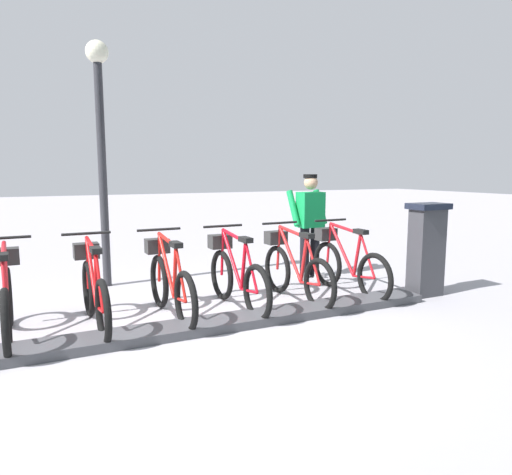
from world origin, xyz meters
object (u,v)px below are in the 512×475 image
bike_docked_0 (346,263)px  bike_docked_1 (294,269)px  worker_near_rack (310,222)px  bike_docked_2 (236,275)px  bike_docked_3 (169,281)px  bike_docked_4 (94,289)px  bike_docked_5 (7,298)px  payment_kiosk (426,248)px  lamp_post (100,126)px

bike_docked_0 → bike_docked_1: size_ratio=1.00×
bike_docked_0 → worker_near_rack: worker_near_rack is taller
bike_docked_2 → bike_docked_3: bearing=90.0°
bike_docked_0 → bike_docked_1: same height
bike_docked_4 → bike_docked_5: 0.85m
bike_docked_1 → bike_docked_2: 0.85m
bike_docked_4 → payment_kiosk: bearing=-97.6°
bike_docked_1 → bike_docked_5: same height
bike_docked_5 → worker_near_rack: 4.46m
lamp_post → worker_near_rack: bearing=-105.1°
bike_docked_4 → lamp_post: size_ratio=0.49×
bike_docked_3 → worker_near_rack: size_ratio=1.04×
payment_kiosk → worker_near_rack: worker_near_rack is taller
worker_near_rack → bike_docked_5: bearing=104.1°
bike_docked_0 → lamp_post: 4.02m
payment_kiosk → lamp_post: 4.91m
payment_kiosk → bike_docked_0: payment_kiosk is taller
bike_docked_5 → lamp_post: bearing=-33.3°
bike_docked_3 → worker_near_rack: worker_near_rack is taller
bike_docked_2 → payment_kiosk: bearing=-102.4°
bike_docked_4 → bike_docked_5: bearing=90.0°
bike_docked_3 → worker_near_rack: 2.86m
bike_docked_2 → bike_docked_1: bearing=-90.0°
worker_near_rack → bike_docked_3: bearing=112.5°
payment_kiosk → bike_docked_5: 5.18m
payment_kiosk → bike_docked_1: (0.57, 1.76, -0.24)m
bike_docked_1 → bike_docked_4: (0.00, 2.54, 0.00)m
bike_docked_1 → bike_docked_3: 1.69m
lamp_post → bike_docked_3: bearing=-167.0°
bike_docked_0 → lamp_post: bearing=57.4°
bike_docked_4 → lamp_post: 2.73m
bike_docked_1 → worker_near_rack: size_ratio=1.04×
lamp_post → payment_kiosk: bearing=-122.4°
worker_near_rack → lamp_post: size_ratio=0.47×
payment_kiosk → bike_docked_4: payment_kiosk is taller
bike_docked_1 → bike_docked_0: bearing=-90.0°
bike_docked_4 → lamp_post: bearing=-12.0°
bike_docked_2 → bike_docked_4: same height
bike_docked_3 → bike_docked_4: same height
bike_docked_1 → lamp_post: (1.90, 2.13, 1.92)m
bike_docked_1 → bike_docked_4: same height
payment_kiosk → bike_docked_0: (0.57, 0.92, -0.24)m
bike_docked_0 → bike_docked_1: 0.85m
bike_docked_0 → bike_docked_3: size_ratio=1.00×
bike_docked_5 → bike_docked_3: bearing=-90.0°
bike_docked_1 → lamp_post: lamp_post is taller
bike_docked_1 → bike_docked_2: size_ratio=1.00×
bike_docked_1 → bike_docked_5: size_ratio=1.00×
worker_near_rack → bike_docked_0: bearing=176.2°
bike_docked_2 → bike_docked_4: bearing=90.0°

